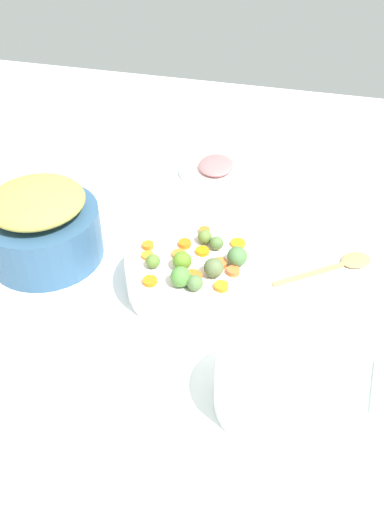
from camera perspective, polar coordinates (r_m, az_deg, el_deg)
name	(u,v)px	position (r m, az deg, el deg)	size (l,w,h in m)	color
tabletop	(188,300)	(1.19, -0.49, -4.80)	(2.40, 2.40, 0.02)	white
serving_bowl_carrots	(192,274)	(1.17, 0.00, -1.95)	(0.29, 0.29, 0.08)	white
metal_pot	(44,234)	(1.30, -15.65, 2.29)	(0.27, 0.27, 0.13)	#2F5377
stuffing_mound	(36,201)	(1.24, -16.40, 5.67)	(0.22, 0.22, 0.06)	#AC9E48
carrot_slice_0	(220,263)	(1.13, 2.98, -0.80)	(0.03, 0.03, 0.01)	orange
carrot_slice_1	(185,244)	(1.18, -0.79, 1.33)	(0.03, 0.03, 0.01)	orange
carrot_slice_2	(150,281)	(1.09, -4.53, -2.71)	(0.03, 0.03, 0.01)	orange
carrot_slice_3	(202,251)	(1.16, 1.13, 0.51)	(0.03, 0.03, 0.01)	orange
carrot_slice_4	(238,243)	(1.18, 4.94, 1.35)	(0.03, 0.03, 0.01)	orange
carrot_slice_5	(193,277)	(1.10, 0.09, -2.25)	(0.04, 0.04, 0.01)	orange
carrot_slice_6	(147,255)	(1.15, -4.82, 0.06)	(0.03, 0.03, 0.01)	orange
carrot_slice_7	(233,271)	(1.11, 4.45, -1.64)	(0.03, 0.03, 0.01)	orange
carrot_slice_8	(204,231)	(1.21, 1.34, 2.71)	(0.03, 0.03, 0.01)	orange
carrot_slice_9	(221,286)	(1.08, 3.17, -3.28)	(0.03, 0.03, 0.01)	orange
carrot_slice_10	(241,253)	(1.16, 5.26, 0.30)	(0.03, 0.03, 0.01)	orange
carrot_slice_11	(148,245)	(1.18, -4.76, 1.14)	(0.03, 0.03, 0.01)	orange
carrot_slice_12	(179,254)	(1.15, -1.41, 0.18)	(0.03, 0.03, 0.01)	orange
brussels_sprout_0	(183,259)	(1.11, -1.02, -0.37)	(0.04, 0.04, 0.04)	#588923
brussels_sprout_1	(205,237)	(1.18, 1.38, 2.07)	(0.03, 0.03, 0.03)	olive
brussels_sprout_2	(237,256)	(1.12, 4.87, -0.04)	(0.04, 0.04, 0.04)	#4A7640
brussels_sprout_3	(179,277)	(1.07, -1.35, -2.21)	(0.04, 0.04, 0.04)	#4D8638
brussels_sprout_4	(195,283)	(1.06, 0.31, -2.90)	(0.03, 0.03, 0.03)	#53733F
brussels_sprout_5	(216,243)	(1.16, 2.64, 1.39)	(0.03, 0.03, 0.03)	#52743C
brussels_sprout_6	(214,268)	(1.09, 2.34, -1.26)	(0.04, 0.04, 0.04)	#586B41
brussels_sprout_7	(153,261)	(1.12, -4.20, -0.56)	(0.03, 0.03, 0.03)	#577D30
wooden_spoon	(344,264)	(1.30, 16.02, -0.80)	(0.18, 0.23, 0.01)	tan
casserole_dish	(266,388)	(0.97, 7.91, -13.85)	(0.18, 0.18, 0.10)	white
ham_plate	(217,170)	(1.60, 2.67, 9.23)	(0.23, 0.23, 0.01)	white
ham_slice_main	(216,165)	(1.59, 2.61, 9.72)	(0.13, 0.10, 0.02)	#C76A6C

